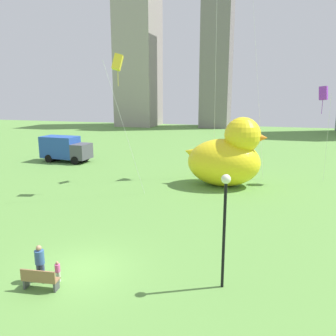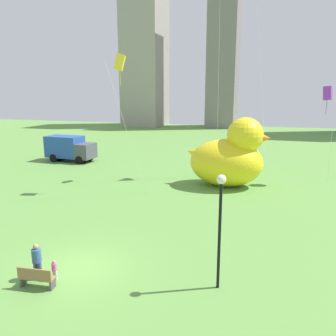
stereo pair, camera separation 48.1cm
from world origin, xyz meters
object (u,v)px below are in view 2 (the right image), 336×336
lamppost (220,212)px  kite_purple (328,94)px  box_truck (70,149)px  park_bench (36,277)px  kite_yellow (120,63)px  giant_inflatable_duck (229,157)px  person_child (54,269)px  person_adult (37,260)px

lamppost → kite_purple: kite_purple is taller
kite_purple → box_truck: bearing=175.8°
park_bench → kite_yellow: size_ratio=0.14×
giant_inflatable_duck → kite_yellow: 11.42m
box_truck → kite_yellow: 16.54m
giant_inflatable_duck → kite_yellow: bearing=-152.9°
person_child → giant_inflatable_duck: bearing=74.0°
person_adult → person_child: bearing=11.8°
giant_inflatable_duck → lamppost: 15.64m
lamppost → box_truck: bearing=134.5°
park_bench → person_child: size_ratio=1.68×
box_truck → lamppost: bearing=-45.5°
giant_inflatable_duck → lamppost: giant_inflatable_duck is taller
lamppost → person_adult: bearing=-167.4°
lamppost → kite_purple: size_ratio=0.57×
park_bench → person_adult: 0.81m
person_child → kite_purple: (12.29, 20.30, 7.09)m
giant_inflatable_duck → kite_purple: bearing=24.0°
person_adult → kite_yellow: bearing=99.4°
lamppost → kite_yellow: size_ratio=0.44×
giant_inflatable_duck → box_truck: bearing=164.4°
park_bench → box_truck: 26.64m
person_adult → kite_yellow: size_ratio=0.15×
box_truck → person_adult: bearing=-59.6°
person_child → park_bench: bearing=-113.3°
person_adult → lamppost: (7.29, 1.63, 2.32)m
kite_yellow → lamppost: bearing=-50.6°
park_bench → person_child: (0.32, 0.74, 0.02)m
kite_purple → person_child: bearing=-121.2°
person_adult → giant_inflatable_duck: giant_inflatable_duck is taller
person_child → kite_purple: 24.76m
kite_yellow → kite_purple: size_ratio=1.28×
person_child → kite_purple: kite_purple is taller
person_adult → lamppost: bearing=12.6°
person_adult → box_truck: 25.93m
person_adult → kite_yellow: kite_yellow is taller
box_truck → kite_purple: bearing=-4.2°
person_child → lamppost: lamppost is taller
lamppost → kite_purple: bearing=73.1°
park_bench → person_child: bearing=66.7°
park_bench → kite_yellow: bearing=100.6°
park_bench → kite_yellow: 16.82m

